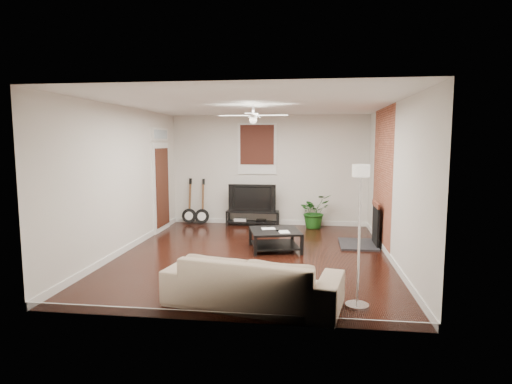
# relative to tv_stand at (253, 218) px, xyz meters

# --- Properties ---
(room) EXTENTS (5.01, 6.01, 2.81)m
(room) POSITION_rel_tv_stand_xyz_m (0.39, -2.78, 1.21)
(room) COLOR black
(room) RESTS_ON ground
(brick_accent) EXTENTS (0.02, 2.20, 2.80)m
(brick_accent) POSITION_rel_tv_stand_xyz_m (2.88, -1.78, 1.21)
(brick_accent) COLOR brown
(brick_accent) RESTS_ON floor
(fireplace) EXTENTS (0.80, 1.10, 0.92)m
(fireplace) POSITION_rel_tv_stand_xyz_m (2.59, -1.78, 0.27)
(fireplace) COLOR black
(fireplace) RESTS_ON floor
(window_back) EXTENTS (1.00, 0.06, 1.30)m
(window_back) POSITION_rel_tv_stand_xyz_m (0.09, 0.19, 1.76)
(window_back) COLOR #36120E
(window_back) RESTS_ON wall_back
(door_left) EXTENTS (0.08, 1.00, 2.50)m
(door_left) POSITION_rel_tv_stand_xyz_m (-2.07, -0.88, 1.06)
(door_left) COLOR white
(door_left) RESTS_ON wall_left
(tv_stand) EXTENTS (1.34, 0.36, 0.37)m
(tv_stand) POSITION_rel_tv_stand_xyz_m (0.00, 0.00, 0.00)
(tv_stand) COLOR black
(tv_stand) RESTS_ON floor
(tv) EXTENTS (1.20, 0.16, 0.69)m
(tv) POSITION_rel_tv_stand_xyz_m (0.00, 0.02, 0.53)
(tv) COLOR black
(tv) RESTS_ON tv_stand
(coffee_table) EXTENTS (1.14, 1.14, 0.40)m
(coffee_table) POSITION_rel_tv_stand_xyz_m (0.76, -2.34, 0.01)
(coffee_table) COLOR black
(coffee_table) RESTS_ON floor
(sofa) EXTENTS (2.40, 1.30, 0.66)m
(sofa) POSITION_rel_tv_stand_xyz_m (0.71, -5.20, 0.14)
(sofa) COLOR #C7AD95
(sofa) RESTS_ON floor
(floor_lamp) EXTENTS (0.36, 0.36, 1.86)m
(floor_lamp) POSITION_rel_tv_stand_xyz_m (2.06, -5.10, 0.74)
(floor_lamp) COLOR silver
(floor_lamp) RESTS_ON floor
(potted_plant) EXTENTS (1.00, 0.98, 0.84)m
(potted_plant) POSITION_rel_tv_stand_xyz_m (1.55, -0.13, 0.23)
(potted_plant) COLOR #1B5418
(potted_plant) RESTS_ON floor
(guitar_left) EXTENTS (0.38, 0.27, 1.20)m
(guitar_left) POSITION_rel_tv_stand_xyz_m (-1.66, -0.03, 0.41)
(guitar_left) COLOR black
(guitar_left) RESTS_ON floor
(guitar_right) EXTENTS (0.40, 0.31, 1.20)m
(guitar_right) POSITION_rel_tv_stand_xyz_m (-1.31, -0.06, 0.41)
(guitar_right) COLOR black
(guitar_right) RESTS_ON floor
(ceiling_fan) EXTENTS (1.24, 1.24, 0.32)m
(ceiling_fan) POSITION_rel_tv_stand_xyz_m (0.39, -2.78, 2.41)
(ceiling_fan) COLOR white
(ceiling_fan) RESTS_ON ceiling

